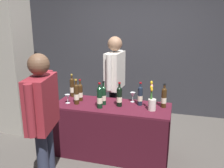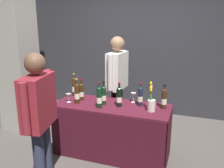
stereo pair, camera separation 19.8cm
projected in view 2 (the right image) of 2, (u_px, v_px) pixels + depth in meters
ground_plane at (112, 153)px, 3.47m from camera, size 12.00×12.00×0.00m
back_partition at (142, 53)px, 4.85m from camera, size 6.47×0.12×2.44m
concrete_pillar at (14, 30)px, 3.95m from camera, size 0.53×0.53×3.43m
tasting_table at (112, 121)px, 3.33m from camera, size 1.59×0.62×0.75m
featured_wine_bottle at (104, 95)px, 3.26m from camera, size 0.07×0.07×0.33m
display_bottle_0 at (77, 93)px, 3.31m from camera, size 0.07×0.07×0.36m
display_bottle_1 at (74, 86)px, 3.64m from camera, size 0.07×0.07×0.35m
display_bottle_2 at (140, 96)px, 3.21m from camera, size 0.07×0.07×0.32m
display_bottle_3 at (81, 91)px, 3.44m from camera, size 0.07×0.07×0.32m
display_bottle_4 at (164, 98)px, 3.11m from camera, size 0.07×0.07×0.33m
display_bottle_5 at (99, 97)px, 3.14m from camera, size 0.08×0.08×0.35m
display_bottle_6 at (119, 96)px, 3.19m from camera, size 0.08×0.08×0.33m
wine_glass_near_vendor at (133, 95)px, 3.35m from camera, size 0.07×0.07×0.14m
wine_glass_mid at (101, 94)px, 3.44m from camera, size 0.07×0.07×0.14m
wine_glass_near_taster at (69, 96)px, 3.36m from camera, size 0.07×0.07×0.13m
flower_vase at (151, 103)px, 3.03m from camera, size 0.10×0.10×0.39m
vendor_presenter at (117, 78)px, 3.77m from camera, size 0.24×0.64×1.64m
taster_foreground_right at (39, 112)px, 2.51m from camera, size 0.30×0.64×1.57m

